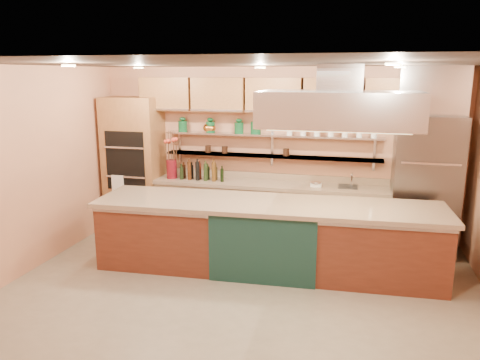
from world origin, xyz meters
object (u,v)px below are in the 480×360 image
(refrigerator, at_px, (425,185))
(copper_kettle, at_px, (208,128))
(flower_vase, at_px, (172,169))
(island, at_px, (267,236))
(kitchen_scale, at_px, (316,183))
(green_canister, at_px, (256,128))

(refrigerator, distance_m, copper_kettle, 3.57)
(refrigerator, distance_m, flower_vase, 4.09)
(island, relative_size, flower_vase, 14.60)
(island, distance_m, flower_vase, 2.38)
(island, height_order, copper_kettle, copper_kettle)
(kitchen_scale, xyz_separation_m, green_canister, (-1.04, 0.22, 0.84))
(refrigerator, bearing_deg, kitchen_scale, 179.65)
(flower_vase, distance_m, kitchen_scale, 2.46)
(refrigerator, xyz_separation_m, flower_vase, (-4.08, 0.01, 0.04))
(kitchen_scale, distance_m, copper_kettle, 2.04)
(refrigerator, xyz_separation_m, green_canister, (-2.66, 0.23, 0.76))
(kitchen_scale, bearing_deg, refrigerator, -9.19)
(refrigerator, xyz_separation_m, kitchen_scale, (-1.62, 0.01, -0.07))
(island, bearing_deg, copper_kettle, 128.60)
(kitchen_scale, distance_m, green_canister, 1.35)
(island, bearing_deg, kitchen_scale, 64.02)
(refrigerator, distance_m, green_canister, 2.78)
(green_canister, bearing_deg, refrigerator, -4.94)
(flower_vase, bearing_deg, island, -33.44)
(refrigerator, height_order, flower_vase, refrigerator)
(kitchen_scale, relative_size, green_canister, 0.87)
(refrigerator, height_order, green_canister, refrigerator)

